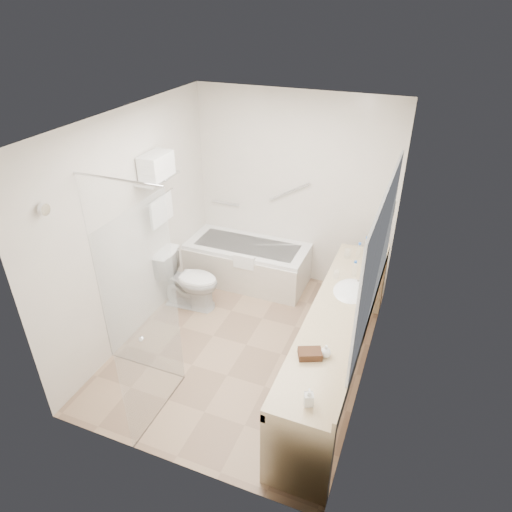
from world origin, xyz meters
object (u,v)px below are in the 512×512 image
at_px(water_bottle_left, 359,250).
at_px(bathtub, 247,263).
at_px(amenity_basket, 310,354).
at_px(vanity_counter, 338,330).
at_px(toilet, 189,280).

bearing_deg(water_bottle_left, bathtub, 169.10).
bearing_deg(amenity_basket, water_bottle_left, 88.06).
xyz_separation_m(vanity_counter, water_bottle_left, (-0.04, 1.10, 0.29)).
bearing_deg(bathtub, vanity_counter, -42.35).
relative_size(bathtub, toilet, 2.13).
distance_m(toilet, water_bottle_left, 2.08).
relative_size(vanity_counter, toilet, 3.59).
distance_m(toilet, amenity_basket, 2.33).
relative_size(bathtub, amenity_basket, 8.36).
bearing_deg(bathtub, amenity_basket, -55.37).
relative_size(bathtub, vanity_counter, 0.59).
height_order(amenity_basket, water_bottle_left, water_bottle_left).
bearing_deg(amenity_basket, bathtub, 124.63).
height_order(vanity_counter, toilet, vanity_counter).
relative_size(toilet, water_bottle_left, 4.15).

